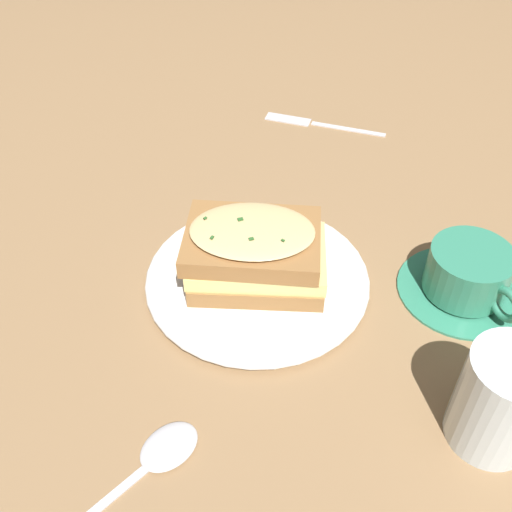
{
  "coord_description": "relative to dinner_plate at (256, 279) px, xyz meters",
  "views": [
    {
      "loc": [
        -0.0,
        0.46,
        0.49
      ],
      "look_at": [
        0.03,
        -0.02,
        0.04
      ],
      "focal_mm": 42.0,
      "sensor_mm": 36.0,
      "label": 1
    }
  ],
  "objects": [
    {
      "name": "dinner_plate",
      "position": [
        0.0,
        0.0,
        0.0
      ],
      "size": [
        0.25,
        0.25,
        0.02
      ],
      "color": "white",
      "rests_on": "ground_plane"
    },
    {
      "name": "spoon",
      "position": [
        0.07,
        0.22,
        -0.0
      ],
      "size": [
        0.13,
        0.14,
        0.01
      ],
      "rotation": [
        0.0,
        0.0,
        2.42
      ],
      "color": "silver",
      "rests_on": "ground_plane"
    },
    {
      "name": "fork",
      "position": [
        -0.06,
        -0.36,
        -0.01
      ],
      "size": [
        0.19,
        0.06,
        0.0
      ],
      "rotation": [
        0.0,
        0.0,
        4.46
      ],
      "color": "silver",
      "rests_on": "ground_plane"
    },
    {
      "name": "ground_plane",
      "position": [
        -0.03,
        0.02,
        -0.01
      ],
      "size": [
        2.4,
        2.4,
        0.0
      ],
      "primitive_type": "plane",
      "color": "olive"
    },
    {
      "name": "teacup_with_saucer",
      "position": [
        -0.23,
        -0.0,
        0.02
      ],
      "size": [
        0.14,
        0.14,
        0.06
      ],
      "rotation": [
        0.0,
        0.0,
        2.11
      ],
      "color": "#338466",
      "rests_on": "ground_plane"
    },
    {
      "name": "sandwich",
      "position": [
        0.0,
        -0.0,
        0.04
      ],
      "size": [
        0.15,
        0.11,
        0.07
      ],
      "rotation": [
        0.0,
        0.0,
        0.01
      ],
      "color": "olive",
      "rests_on": "dinner_plate"
    },
    {
      "name": "water_glass",
      "position": [
        -0.22,
        0.18,
        0.04
      ],
      "size": [
        0.08,
        0.08,
        0.1
      ],
      "primitive_type": "cylinder",
      "color": "silver",
      "rests_on": "ground_plane"
    }
  ]
}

